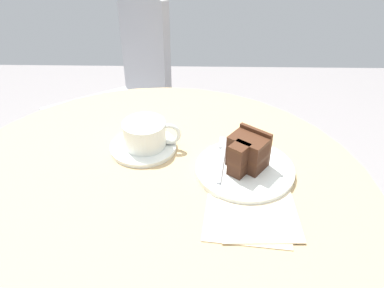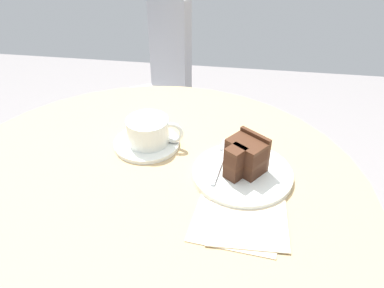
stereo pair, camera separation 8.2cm
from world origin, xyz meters
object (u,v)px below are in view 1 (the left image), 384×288
Objects in this scene: saucer at (143,146)px; napkin at (252,213)px; coffee_cup at (146,133)px; fork at (223,153)px; cake_plate at (245,170)px; teaspoon at (160,139)px; cafe_chair at (124,94)px; cake_slice at (247,152)px.

saucer is 0.29m from napkin.
coffee_cup reaches higher than fork.
cake_plate reaches higher than napkin.
coffee_cup is 1.27× the size of teaspoon.
saucer is 0.94× the size of fork.
napkin is at bearing -7.57° from cafe_chair.
coffee_cup is 0.72× the size of napkin.
teaspoon is 0.20m from cake_plate.
cafe_chair is (-0.16, 0.60, -0.23)m from coffee_cup.
cake_slice is (0.21, -0.07, 0.01)m from coffee_cup.
teaspoon reaches higher than saucer.
fork reaches higher than saucer.
napkin is (0.18, -0.22, -0.01)m from teaspoon.
cafe_chair reaches higher than fork.
fork is at bearing 3.58° from teaspoon.
teaspoon is at bearing 152.78° from cake_slice.
cake_plate is 0.06m from fork.
cake_slice is 0.54× the size of napkin.
napkin is at bearing -43.34° from coffee_cup.
fork is (0.16, -0.04, -0.02)m from coffee_cup.
fork reaches higher than napkin.
napkin is at bearing -42.27° from saucer.
teaspoon reaches higher than napkin.
cafe_chair reaches higher than coffee_cup.
cake_slice reaches higher than teaspoon.
coffee_cup is 0.04m from teaspoon.
teaspoon is 0.57× the size of napkin.
teaspoon is 0.65m from cafe_chair.
fork is at bearing 105.87° from napkin.
teaspoon is at bearing 151.11° from cake_plate.
cake_slice is 0.81m from cafe_chair.
cafe_chair is (-0.37, 0.68, -0.20)m from cake_plate.
cafe_chair reaches higher than cake_slice.
cake_slice reaches higher than fork.
fork is 0.17m from napkin.
cake_slice reaches higher than cake_plate.
teaspoon is 0.50× the size of cake_plate.
coffee_cup is 0.17m from fork.
saucer is 0.17m from fork.
fork is 0.75m from cafe_chair.
saucer is 0.73× the size of cake_plate.
cafe_chair is at bearing 34.37° from fork.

